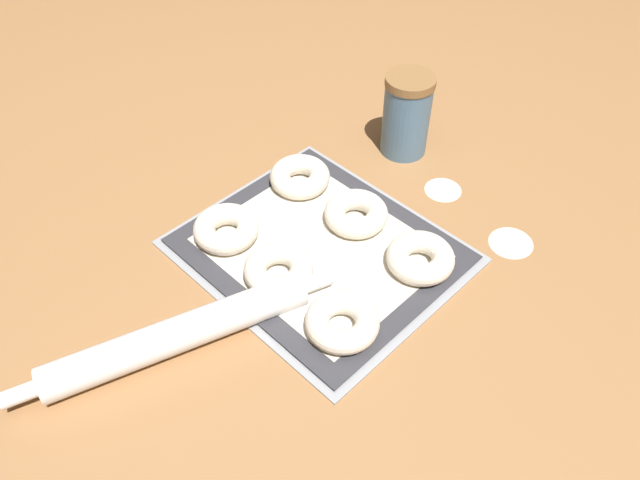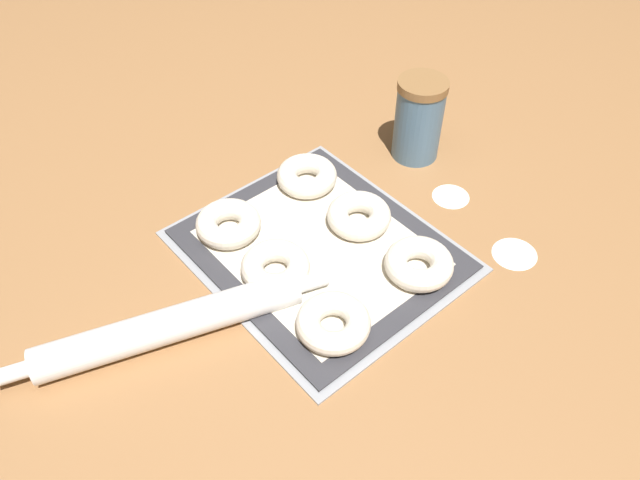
{
  "view_description": "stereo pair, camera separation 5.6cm",
  "coord_description": "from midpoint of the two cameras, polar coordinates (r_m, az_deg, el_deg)",
  "views": [
    {
      "loc": [
        0.51,
        -0.49,
        0.77
      ],
      "look_at": [
        0.0,
        0.02,
        0.03
      ],
      "focal_mm": 35.0,
      "sensor_mm": 36.0,
      "label": 1
    },
    {
      "loc": [
        0.54,
        -0.45,
        0.77
      ],
      "look_at": [
        0.0,
        0.02,
        0.03
      ],
      "focal_mm": 35.0,
      "sensor_mm": 36.0,
      "label": 2
    }
  ],
  "objects": [
    {
      "name": "flour_patch_near",
      "position": [
        1.18,
        9.85,
        4.55
      ],
      "size": [
        0.07,
        0.07,
        0.0
      ],
      "color": "white",
      "rests_on": "ground_plane"
    },
    {
      "name": "bagel_back_center",
      "position": [
        1.07,
        1.97,
        2.28
      ],
      "size": [
        0.11,
        0.11,
        0.04
      ],
      "color": "silver",
      "rests_on": "baking_mat"
    },
    {
      "name": "baking_mat",
      "position": [
        1.04,
        -1.54,
        -0.82
      ],
      "size": [
        0.41,
        0.35,
        0.0
      ],
      "color": "#333338",
      "rests_on": "baking_tray"
    },
    {
      "name": "bagel_front_center",
      "position": [
        0.99,
        -5.5,
        -2.72
      ],
      "size": [
        0.11,
        0.11,
        0.04
      ],
      "color": "silver",
      "rests_on": "baking_mat"
    },
    {
      "name": "baking_tray",
      "position": [
        1.05,
        -1.54,
        -1.02
      ],
      "size": [
        0.43,
        0.38,
        0.01
      ],
      "color": "#93969B",
      "rests_on": "ground_plane"
    },
    {
      "name": "bagel_front_left",
      "position": [
        1.06,
        -10.08,
        0.98
      ],
      "size": [
        0.11,
        0.11,
        0.04
      ],
      "color": "silver",
      "rests_on": "baking_mat"
    },
    {
      "name": "bagel_front_right",
      "position": [
        0.92,
        0.29,
        -7.53
      ],
      "size": [
        0.11,
        0.11,
        0.04
      ],
      "color": "silver",
      "rests_on": "baking_mat"
    },
    {
      "name": "flour_patch_far",
      "position": [
        1.1,
        15.68,
        -0.25
      ],
      "size": [
        0.07,
        0.08,
        0.0
      ],
      "color": "white",
      "rests_on": "ground_plane"
    },
    {
      "name": "flour_canister",
      "position": [
        1.22,
        6.58,
        11.28
      ],
      "size": [
        0.09,
        0.09,
        0.16
      ],
      "color": "slate",
      "rests_on": "ground_plane"
    },
    {
      "name": "ground_plane",
      "position": [
        1.04,
        -2.35,
        -1.72
      ],
      "size": [
        2.8,
        2.8,
        0.0
      ],
      "primitive_type": "plane",
      "color": "olive"
    },
    {
      "name": "bagel_back_right",
      "position": [
        1.01,
        7.59,
        -1.68
      ],
      "size": [
        0.11,
        0.11,
        0.04
      ],
      "color": "silver",
      "rests_on": "baking_mat"
    },
    {
      "name": "rolling_pin",
      "position": [
        0.94,
        -14.49,
        -8.39
      ],
      "size": [
        0.18,
        0.47,
        0.05
      ],
      "color": "silver",
      "rests_on": "ground_plane"
    },
    {
      "name": "bagel_back_left",
      "position": [
        1.15,
        -3.26,
        5.77
      ],
      "size": [
        0.11,
        0.11,
        0.04
      ],
      "color": "silver",
      "rests_on": "baking_mat"
    }
  ]
}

